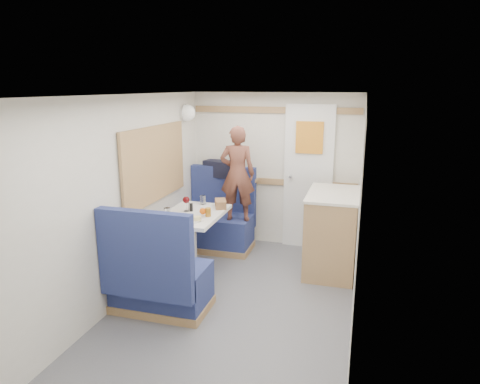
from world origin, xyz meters
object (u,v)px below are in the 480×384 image
(bread_loaf, at_px, (221,204))
(bench_near, at_px, (158,282))
(orange_fruit, at_px, (203,211))
(salt_grinder, at_px, (190,206))
(dinette_table, at_px, (193,226))
(galley_counter, at_px, (331,231))
(bench_far, at_px, (219,226))
(tumbler_left, at_px, (167,213))
(tumbler_mid, at_px, (203,200))
(tray, at_px, (182,223))
(beer_glass, at_px, (208,212))
(dome_light, at_px, (187,113))
(person, at_px, (237,174))
(duffel_bag, at_px, (221,169))
(pepper_grinder, at_px, (191,207))
(cheese_block, at_px, (196,218))
(wine_glass, at_px, (186,201))

(bread_loaf, bearing_deg, bench_near, -100.99)
(orange_fruit, xyz_separation_m, salt_grinder, (-0.22, 0.17, -0.01))
(dinette_table, xyz_separation_m, bench_near, (-0.00, -0.86, -0.27))
(dinette_table, xyz_separation_m, galley_counter, (1.47, 0.55, -0.10))
(bench_far, bearing_deg, tumbler_left, -99.78)
(dinette_table, height_order, bench_near, bench_near)
(tumbler_mid, bearing_deg, orange_fruit, -69.23)
(bench_near, relative_size, bread_loaf, 4.83)
(tray, height_order, tumbler_mid, tumbler_mid)
(tumbler_mid, bearing_deg, beer_glass, -62.60)
(tumbler_left, bearing_deg, tray, -30.26)
(bench_far, bearing_deg, orange_fruit, -81.08)
(beer_glass, bearing_deg, bench_near, -104.49)
(dome_light, height_order, galley_counter, dome_light)
(person, xyz_separation_m, duffel_bag, (-0.34, 0.39, -0.03))
(bench_near, distance_m, tray, 0.66)
(tumbler_mid, distance_m, pepper_grinder, 0.31)
(pepper_grinder, bearing_deg, galley_counter, 17.89)
(cheese_block, bearing_deg, pepper_grinder, 119.12)
(galley_counter, relative_size, tumbler_mid, 8.65)
(cheese_block, bearing_deg, orange_fruit, 91.33)
(galley_counter, relative_size, pepper_grinder, 10.08)
(tumbler_mid, distance_m, salt_grinder, 0.28)
(bench_far, bearing_deg, person, -24.91)
(bread_loaf, bearing_deg, orange_fruit, -102.33)
(dinette_table, xyz_separation_m, duffel_bag, (-0.05, 1.12, 0.44))
(duffel_bag, xyz_separation_m, salt_grinder, (-0.03, -1.02, -0.24))
(person, xyz_separation_m, cheese_block, (-0.15, -1.00, -0.28))
(bench_far, xyz_separation_m, wine_glass, (-0.09, -0.81, 0.54))
(salt_grinder, bearing_deg, person, 59.35)
(orange_fruit, bearing_deg, wine_glass, 153.98)
(galley_counter, distance_m, salt_grinder, 1.63)
(wine_glass, xyz_separation_m, pepper_grinder, (0.05, 0.01, -0.08))
(tray, height_order, bread_loaf, bread_loaf)
(dome_light, height_order, beer_glass, dome_light)
(dome_light, distance_m, tumbler_mid, 1.15)
(bench_far, height_order, beer_glass, bench_far)
(bench_far, height_order, pepper_grinder, bench_far)
(tumbler_mid, xyz_separation_m, pepper_grinder, (-0.02, -0.31, -0.01))
(bench_near, xyz_separation_m, salt_grinder, (-0.07, 0.97, 0.47))
(bread_loaf, bearing_deg, pepper_grinder, -138.88)
(dinette_table, xyz_separation_m, tray, (0.04, -0.37, 0.16))
(duffel_bag, distance_m, wine_glass, 1.08)
(bench_far, relative_size, salt_grinder, 10.89)
(bench_near, xyz_separation_m, bread_loaf, (0.23, 1.16, 0.47))
(dome_light, xyz_separation_m, tumbler_mid, (0.37, -0.48, -0.98))
(person, distance_m, beer_glass, 0.84)
(dinette_table, height_order, galley_counter, galley_counter)
(tray, xyz_separation_m, salt_grinder, (-0.11, 0.47, 0.04))
(wine_glass, relative_size, bread_loaf, 0.77)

